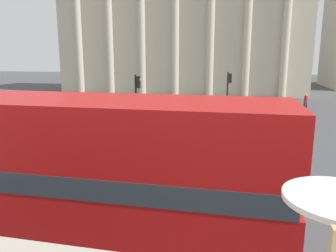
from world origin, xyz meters
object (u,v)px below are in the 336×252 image
object	(u,v)px
traffic_light_mid	(137,98)
car_maroon	(230,132)
plaza_building_left	(183,18)
pedestrian_red	(306,101)
car_silver	(197,143)
traffic_light_far	(228,90)
double_decker_bus	(60,175)
pedestrian_grey	(182,130)

from	to	relation	value
traffic_light_mid	car_maroon	bearing A→B (deg)	2.38
plaza_building_left	pedestrian_red	distance (m)	23.08
car_silver	pedestrian_red	bearing A→B (deg)	169.24
traffic_light_far	car_maroon	size ratio (longest dim) A/B	0.92
double_decker_bus	pedestrian_red	bearing A→B (deg)	62.05
traffic_light_far	pedestrian_red	world-z (taller)	traffic_light_far
car_maroon	pedestrian_red	distance (m)	14.75
double_decker_bus	pedestrian_grey	size ratio (longest dim) A/B	6.00
traffic_light_mid	pedestrian_grey	distance (m)	3.59
car_maroon	pedestrian_red	bearing A→B (deg)	53.47
traffic_light_far	traffic_light_mid	bearing A→B (deg)	-128.51
plaza_building_left	car_maroon	distance (m)	31.30
traffic_light_mid	car_silver	xyz separation A→B (m)	(4.00, -2.65, -1.89)
traffic_light_far	pedestrian_grey	distance (m)	8.22
car_silver	pedestrian_red	world-z (taller)	pedestrian_red
double_decker_bus	plaza_building_left	world-z (taller)	plaza_building_left
plaza_building_left	car_silver	distance (m)	33.63
car_silver	plaza_building_left	bearing A→B (deg)	-153.02
car_maroon	pedestrian_grey	xyz separation A→B (m)	(-2.64, -1.48, 0.30)
plaza_building_left	traffic_light_mid	xyz separation A→B (m)	(2.26, -28.93, -7.81)
plaza_building_left	car_silver	size ratio (longest dim) A/B	8.10
car_maroon	traffic_light_far	bearing A→B (deg)	83.22
double_decker_bus	pedestrian_red	xyz separation A→B (m)	(10.06, 25.71, -1.35)
double_decker_bus	car_silver	distance (m)	9.90
traffic_light_mid	traffic_light_far	size ratio (longest dim) A/B	1.03
car_maroon	pedestrian_red	size ratio (longest dim) A/B	2.54
plaza_building_left	pedestrian_grey	xyz separation A→B (m)	(5.23, -30.18, -9.41)
pedestrian_grey	pedestrian_red	bearing A→B (deg)	144.48
plaza_building_left	pedestrian_red	xyz separation A→B (m)	(14.32, -15.43, -9.46)
double_decker_bus	plaza_building_left	size ratio (longest dim) A/B	0.31
plaza_building_left	traffic_light_far	size ratio (longest dim) A/B	8.76
car_maroon	plaza_building_left	bearing A→B (deg)	94.75
plaza_building_left	car_silver	world-z (taller)	plaza_building_left
traffic_light_mid	pedestrian_red	world-z (taller)	traffic_light_mid
double_decker_bus	traffic_light_mid	bearing A→B (deg)	92.73
plaza_building_left	traffic_light_far	xyz separation A→B (m)	(7.45, -22.41, -7.87)
plaza_building_left	car_maroon	world-z (taller)	plaza_building_left
pedestrian_red	traffic_light_far	bearing A→B (deg)	100.90
plaza_building_left	car_maroon	bearing A→B (deg)	-74.67
plaza_building_left	pedestrian_red	bearing A→B (deg)	-47.14
double_decker_bus	car_silver	xyz separation A→B (m)	(2.00, 9.57, -1.60)
traffic_light_mid	pedestrian_red	distance (m)	18.18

